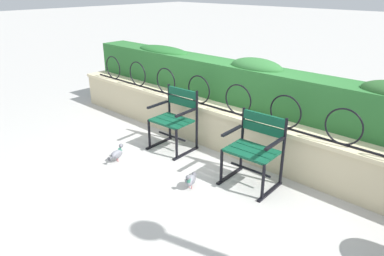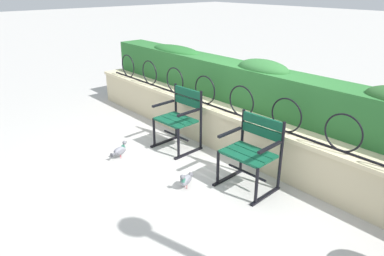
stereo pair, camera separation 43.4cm
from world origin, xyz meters
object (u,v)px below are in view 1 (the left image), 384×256
park_chair_right (255,147)px  pigeon_far_side (191,180)px  park_chair_left (175,118)px  pigeon_near_chairs (117,154)px

park_chair_right → pigeon_far_side: 0.84m
park_chair_left → pigeon_far_side: (0.92, -0.67, -0.35)m
pigeon_near_chairs → pigeon_far_side: bearing=8.9°
pigeon_far_side → pigeon_near_chairs: bearing=-171.1°
park_chair_left → pigeon_far_side: size_ratio=3.16×
pigeon_near_chairs → park_chair_left: bearing=73.1°
park_chair_left → pigeon_near_chairs: park_chair_left is taller
park_chair_right → pigeon_near_chairs: size_ratio=2.92×
park_chair_left → pigeon_near_chairs: bearing=-106.9°
park_chair_right → pigeon_far_side: park_chair_right is taller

